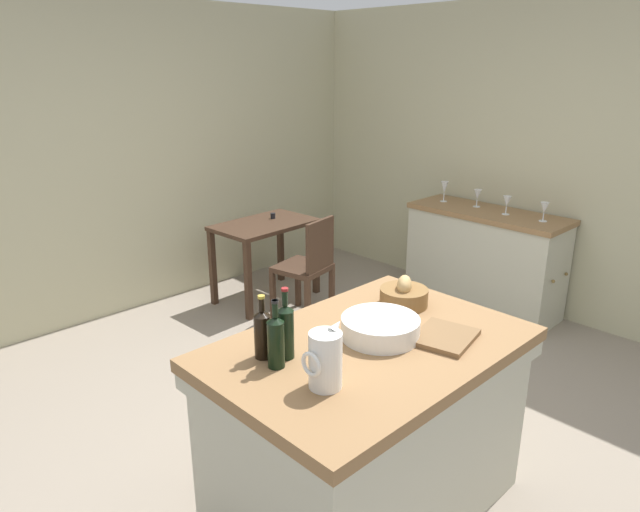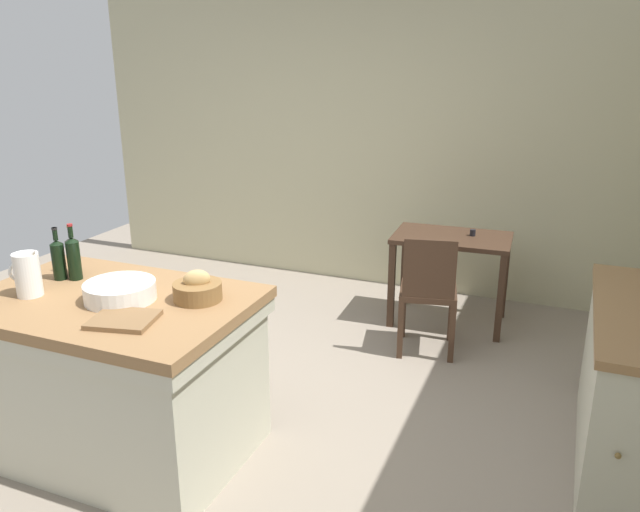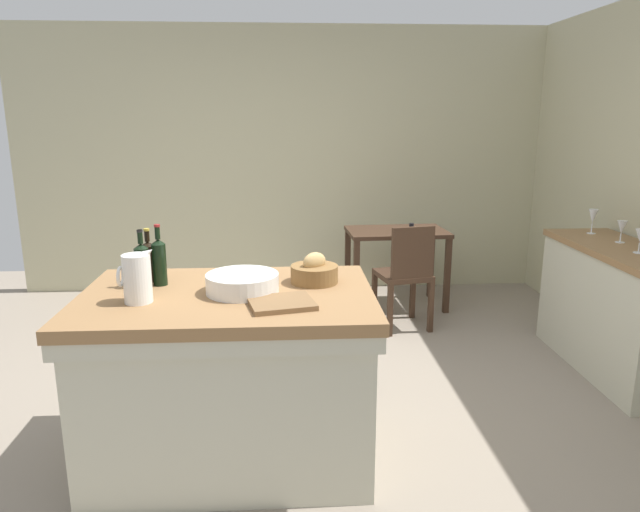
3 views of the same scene
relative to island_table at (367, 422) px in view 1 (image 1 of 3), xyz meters
The scene contains 18 objects.
ground_plane 0.77m from the island_table, 58.42° to the left, with size 6.76×6.76×0.00m, color gray.
wall_back 3.23m from the island_table, 84.23° to the left, with size 5.32×0.12×2.60m, color #B7B28E.
wall_right 3.07m from the island_table, ahead, with size 0.12×5.20×2.60m, color #B7B28E.
island_table is the anchor object (origin of this frame).
side_cabinet 2.73m from the island_table, 19.42° to the left, with size 0.52×1.37×0.89m.
writing_desk 2.74m from the island_table, 61.26° to the left, with size 0.93×0.60×0.78m.
wooden_chair 2.20m from the island_table, 54.40° to the left, with size 0.47×0.47×0.90m.
pitcher 0.68m from the island_table, 163.02° to the right, with size 0.17×0.13×0.27m.
wash_bowl 0.47m from the island_table, ahead, with size 0.36×0.36×0.09m, color white.
bread_basket 0.66m from the island_table, 19.31° to the left, with size 0.25×0.25×0.16m.
cutting_board 0.55m from the island_table, 38.51° to the right, with size 0.29×0.25×0.02m, color brown.
wine_bottle_dark 0.67m from the island_table, 155.72° to the left, with size 0.07×0.07×0.32m.
wine_bottle_amber 0.72m from the island_table, 151.73° to the left, with size 0.07×0.07×0.28m.
wine_bottle_green 0.70m from the island_table, 163.57° to the left, with size 0.07×0.07×0.30m.
wine_glass_far_left 2.67m from the island_table, ahead, with size 0.07×0.07×0.15m.
wine_glass_left 2.72m from the island_table, 16.23° to the left, with size 0.07×0.07×0.16m.
wine_glass_middle 2.88m from the island_table, 21.97° to the left, with size 0.07×0.07×0.15m.
wine_glass_right 2.98m from the island_table, 28.01° to the left, with size 0.07×0.07×0.18m.
Camera 1 is at (-2.07, -2.01, 2.09)m, focal length 32.06 mm.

